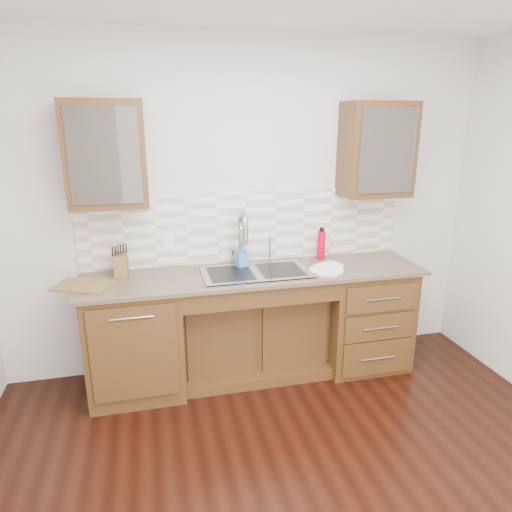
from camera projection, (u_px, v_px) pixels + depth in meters
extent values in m
cube|color=beige|center=(245.00, 208.00, 3.81)|extent=(4.00, 0.10, 2.70)
cube|color=#593014|center=(136.00, 338.00, 3.53)|extent=(0.70, 0.62, 0.88)
cube|color=#593014|center=(252.00, 331.00, 3.85)|extent=(1.20, 0.44, 0.70)
cube|color=#593014|center=(361.00, 315.00, 3.95)|extent=(0.70, 0.62, 0.88)
cube|color=#84705B|center=(255.00, 274.00, 3.59)|extent=(2.70, 0.65, 0.03)
cube|color=beige|center=(247.00, 227.00, 3.79)|extent=(2.70, 0.02, 0.59)
cube|color=#9E9EA5|center=(256.00, 283.00, 3.60)|extent=(0.84, 0.46, 0.19)
cylinder|color=#999993|center=(241.00, 241.00, 3.71)|extent=(0.04, 0.04, 0.40)
cylinder|color=#999993|center=(270.00, 248.00, 3.80)|extent=(0.02, 0.02, 0.24)
cube|color=#593014|center=(106.00, 154.00, 3.23)|extent=(0.55, 0.34, 0.75)
cube|color=#593014|center=(377.00, 150.00, 3.70)|extent=(0.55, 0.34, 0.75)
cube|color=white|center=(168.00, 242.00, 3.66)|extent=(0.08, 0.01, 0.12)
cube|color=white|center=(320.00, 233.00, 3.95)|extent=(0.08, 0.01, 0.12)
imported|color=#3975C4|center=(242.00, 256.00, 3.68)|extent=(0.10, 0.11, 0.19)
cylinder|color=#C40019|center=(321.00, 245.00, 3.89)|extent=(0.07, 0.07, 0.25)
cylinder|color=#E7E8C9|center=(327.00, 270.00, 3.60)|extent=(0.34, 0.34, 0.02)
cube|color=white|center=(329.00, 266.00, 3.63)|extent=(0.23, 0.21, 0.03)
cube|color=#A86027|center=(121.00, 265.00, 3.49)|extent=(0.10, 0.16, 0.17)
cube|color=brown|center=(83.00, 286.00, 3.28)|extent=(0.45, 0.39, 0.02)
imported|color=silver|center=(88.00, 161.00, 3.22)|extent=(0.15, 0.15, 0.11)
imported|color=white|center=(121.00, 161.00, 3.27)|extent=(0.11, 0.11, 0.10)
imported|color=white|center=(359.00, 156.00, 3.68)|extent=(0.16, 0.16, 0.10)
imported|color=white|center=(389.00, 157.00, 3.74)|extent=(0.12, 0.12, 0.08)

